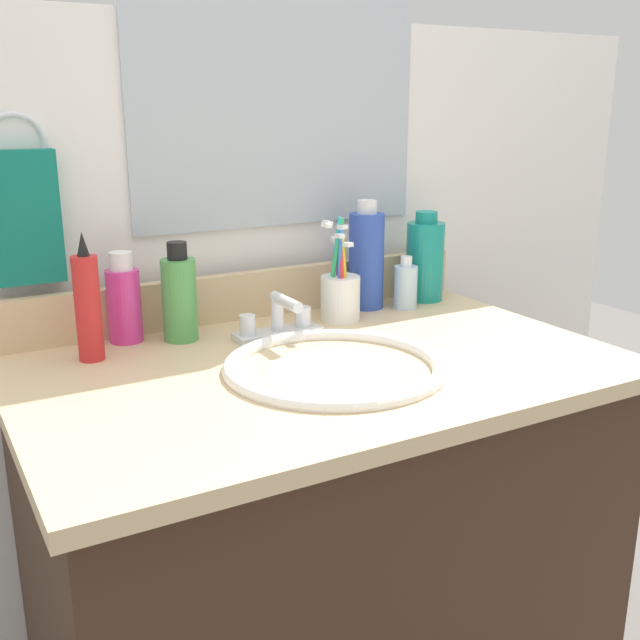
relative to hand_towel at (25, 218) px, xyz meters
name	(u,v)px	position (x,y,z in m)	size (l,w,h in m)	color
vanity_cabinet	(321,567)	(0.38, -0.32, -0.60)	(0.92, 0.57, 0.71)	#382316
countertop	(321,369)	(0.38, -0.32, -0.23)	(0.96, 0.62, 0.03)	#D1B284
backsplash	(245,295)	(0.38, -0.02, -0.17)	(0.96, 0.02, 0.09)	#D1B284
back_wall	(234,353)	(0.38, 0.04, -0.31)	(2.06, 0.04, 1.30)	white
mirror_panel	(279,77)	(0.48, 0.02, 0.23)	(0.60, 0.01, 0.56)	#B2BCC6
towel_ring	(15,143)	(0.00, 0.02, 0.12)	(0.10, 0.10, 0.01)	silver
hand_towel	(25,218)	(0.00, 0.00, 0.00)	(0.11, 0.04, 0.22)	#147260
sink_basin	(333,388)	(0.38, -0.36, -0.25)	(0.35, 0.35, 0.11)	white
faucet	(277,323)	(0.38, -0.17, -0.19)	(0.16, 0.10, 0.08)	silver
bottle_spray_red	(88,306)	(0.06, -0.13, -0.13)	(0.04, 0.04, 0.21)	red
bottle_soap_pink	(124,301)	(0.14, -0.06, -0.15)	(0.06, 0.06, 0.16)	#D8338C
bottle_toner_green	(179,297)	(0.22, -0.10, -0.14)	(0.06, 0.06, 0.17)	#4C9E4C
bottle_gel_clear	(406,286)	(0.69, -0.12, -0.17)	(0.05, 0.05, 0.11)	silver
bottle_mouthwash_teal	(425,260)	(0.77, -0.08, -0.13)	(0.08, 0.08, 0.19)	teal
bottle_shampoo_blue	(366,259)	(0.63, -0.07, -0.12)	(0.07, 0.07, 0.22)	#2D4CB2
cup_white_ceramic	(340,294)	(0.53, -0.13, -0.17)	(0.08, 0.08, 0.20)	white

